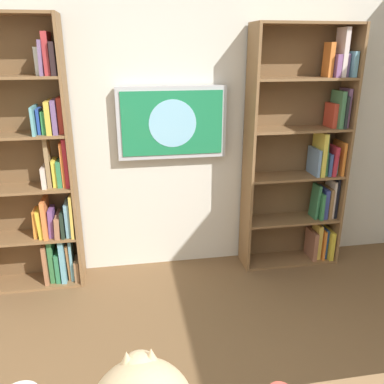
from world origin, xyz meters
name	(u,v)px	position (x,y,z in m)	size (l,w,h in m)	color
wall_back	(162,113)	(0.00, -2.23, 1.35)	(4.52, 0.06, 2.70)	silver
bookshelf_left	(307,156)	(-1.21, -2.06, 0.97)	(0.85, 0.28, 2.03)	brown
bookshelf_right	(34,172)	(1.01, -2.06, 0.96)	(0.79, 0.28, 2.07)	brown
wall_mounted_tv	(172,123)	(-0.07, -2.15, 1.28)	(0.87, 0.07, 0.58)	#B7B7BC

